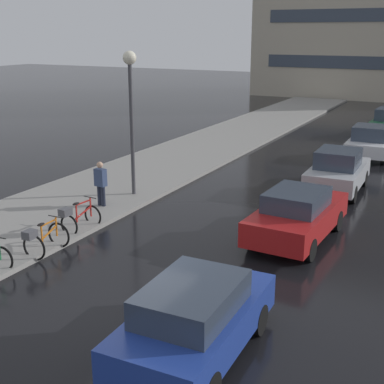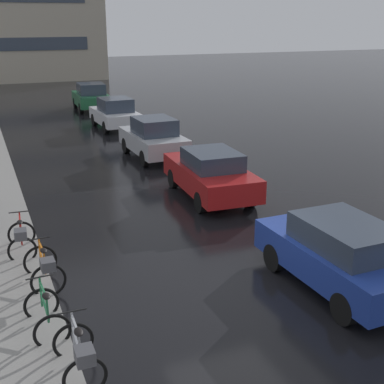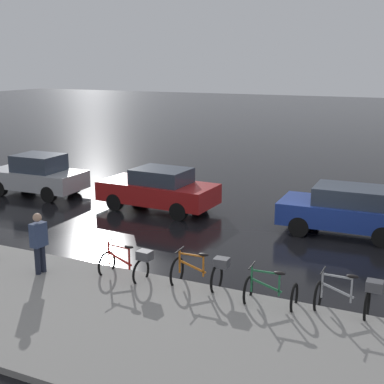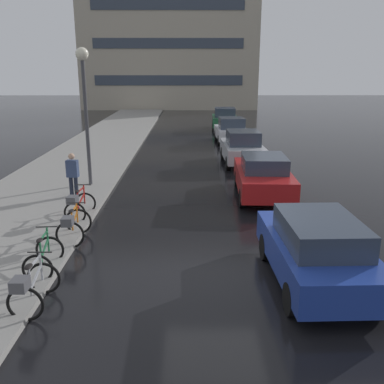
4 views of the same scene
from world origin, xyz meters
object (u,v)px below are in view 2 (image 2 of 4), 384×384
(bicycle_nearest, at_px, (80,356))
(bicycle_third, at_px, (45,268))
(bicycle_second, at_px, (47,315))
(car_blue, at_px, (341,254))
(car_green, at_px, (91,97))
(car_red, at_px, (211,173))
(car_white, at_px, (115,113))
(bicycle_farthest, at_px, (22,239))
(car_silver, at_px, (154,138))

(bicycle_nearest, distance_m, bicycle_third, 3.39)
(bicycle_second, height_order, car_blue, car_blue)
(car_blue, bearing_deg, car_green, 89.97)
(bicycle_nearest, bearing_deg, bicycle_second, 100.64)
(car_red, height_order, car_white, car_white)
(bicycle_nearest, height_order, car_green, car_green)
(bicycle_farthest, height_order, car_green, car_green)
(bicycle_farthest, bearing_deg, car_green, 73.55)
(bicycle_second, distance_m, car_blue, 6.12)
(bicycle_nearest, height_order, bicycle_third, bicycle_nearest)
(bicycle_second, distance_m, car_silver, 13.12)
(bicycle_third, height_order, car_silver, car_silver)
(bicycle_farthest, xyz_separation_m, car_white, (6.10, 14.63, 0.29))
(bicycle_nearest, relative_size, bicycle_third, 0.99)
(bicycle_farthest, bearing_deg, bicycle_second, -88.49)
(car_green, bearing_deg, bicycle_second, -103.94)
(bicycle_nearest, height_order, car_blue, car_blue)
(car_white, distance_m, car_green, 6.32)
(bicycle_nearest, xyz_separation_m, car_red, (5.73, 7.75, 0.29))
(car_blue, xyz_separation_m, car_red, (-0.05, 6.68, -0.01))
(car_green, bearing_deg, bicycle_third, -104.47)
(car_blue, height_order, car_white, car_white)
(bicycle_nearest, relative_size, car_green, 0.34)
(bicycle_third, xyz_separation_m, car_red, (5.82, 4.36, 0.29))
(bicycle_nearest, height_order, car_silver, car_silver)
(bicycle_third, bearing_deg, car_white, 70.62)
(bicycle_third, height_order, bicycle_farthest, bicycle_farthest)
(bicycle_farthest, height_order, car_white, car_white)
(bicycle_farthest, distance_m, car_white, 15.85)
(car_blue, relative_size, car_green, 1.04)
(bicycle_farthest, xyz_separation_m, car_silver, (6.04, 8.09, 0.32))
(car_blue, xyz_separation_m, car_green, (0.01, 25.11, 0.02))
(bicycle_farthest, bearing_deg, car_white, 67.37)
(car_red, bearing_deg, bicycle_third, -143.15)
(bicycle_second, bearing_deg, car_red, 45.41)
(bicycle_nearest, distance_m, car_blue, 5.88)
(car_green, bearing_deg, car_red, -90.18)
(bicycle_nearest, height_order, bicycle_farthest, same)
(bicycle_nearest, xyz_separation_m, bicycle_farthest, (-0.40, 5.23, -0.01))
(bicycle_nearest, relative_size, car_white, 0.35)
(car_silver, height_order, car_green, car_silver)
(bicycle_third, xyz_separation_m, bicycle_farthest, (-0.31, 1.84, -0.00))
(car_red, distance_m, car_white, 12.10)
(car_white, bearing_deg, bicycle_farthest, -112.63)
(bicycle_farthest, bearing_deg, car_silver, 53.27)
(car_silver, xyz_separation_m, car_white, (0.06, 6.54, -0.03))
(car_red, relative_size, car_green, 1.12)
(bicycle_second, relative_size, car_white, 0.30)
(car_silver, bearing_deg, car_blue, -89.36)
(bicycle_second, height_order, bicycle_farthest, bicycle_farthest)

